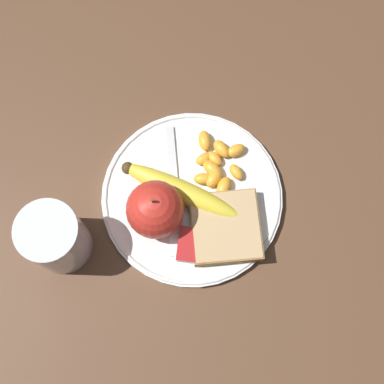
% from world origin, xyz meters
% --- Properties ---
extents(ground_plane, '(3.00, 3.00, 0.00)m').
position_xyz_m(ground_plane, '(0.00, 0.00, 0.00)').
color(ground_plane, brown).
extents(plate, '(0.26, 0.26, 0.01)m').
position_xyz_m(plate, '(0.00, 0.00, 0.01)').
color(plate, white).
rests_on(plate, ground_plane).
extents(juice_glass, '(0.08, 0.08, 0.10)m').
position_xyz_m(juice_glass, '(0.09, -0.17, 0.05)').
color(juice_glass, silver).
rests_on(juice_glass, ground_plane).
extents(apple, '(0.08, 0.08, 0.09)m').
position_xyz_m(apple, '(0.04, -0.05, 0.05)').
color(apple, red).
rests_on(apple, plate).
extents(banana, '(0.09, 0.18, 0.03)m').
position_xyz_m(banana, '(-0.00, -0.02, 0.03)').
color(banana, yellow).
rests_on(banana, plate).
extents(bread_slice, '(0.12, 0.11, 0.02)m').
position_xyz_m(bread_slice, '(0.04, 0.05, 0.02)').
color(bread_slice, olive).
rests_on(bread_slice, plate).
extents(fork, '(0.19, 0.06, 0.00)m').
position_xyz_m(fork, '(0.01, -0.02, 0.01)').
color(fork, silver).
rests_on(fork, plate).
extents(jam_packet, '(0.05, 0.04, 0.02)m').
position_xyz_m(jam_packet, '(0.07, 0.01, 0.02)').
color(jam_packet, white).
rests_on(jam_packet, plate).
extents(orange_segment_0, '(0.03, 0.03, 0.02)m').
position_xyz_m(orange_segment_0, '(-0.07, 0.06, 0.02)').
color(orange_segment_0, '#F9A32D').
rests_on(orange_segment_0, plate).
extents(orange_segment_1, '(0.03, 0.03, 0.01)m').
position_xyz_m(orange_segment_1, '(-0.04, 0.06, 0.02)').
color(orange_segment_1, '#F9A32D').
rests_on(orange_segment_1, plate).
extents(orange_segment_2, '(0.04, 0.03, 0.02)m').
position_xyz_m(orange_segment_2, '(-0.03, 0.03, 0.02)').
color(orange_segment_2, '#F9A32D').
rests_on(orange_segment_2, plate).
extents(orange_segment_3, '(0.03, 0.03, 0.02)m').
position_xyz_m(orange_segment_3, '(-0.02, 0.04, 0.02)').
color(orange_segment_3, '#F9A32D').
rests_on(orange_segment_3, plate).
extents(orange_segment_4, '(0.03, 0.03, 0.02)m').
position_xyz_m(orange_segment_4, '(-0.08, 0.01, 0.02)').
color(orange_segment_4, '#F9A32D').
rests_on(orange_segment_4, plate).
extents(orange_segment_5, '(0.03, 0.04, 0.02)m').
position_xyz_m(orange_segment_5, '(-0.04, 0.02, 0.02)').
color(orange_segment_5, '#F9A32D').
rests_on(orange_segment_5, plate).
extents(orange_segment_6, '(0.03, 0.03, 0.02)m').
position_xyz_m(orange_segment_6, '(-0.07, 0.03, 0.02)').
color(orange_segment_6, '#F9A32D').
rests_on(orange_segment_6, plate).
extents(orange_segment_7, '(0.03, 0.03, 0.01)m').
position_xyz_m(orange_segment_7, '(-0.06, 0.03, 0.02)').
color(orange_segment_7, '#F9A32D').
rests_on(orange_segment_7, plate).
extents(orange_segment_8, '(0.02, 0.03, 0.02)m').
position_xyz_m(orange_segment_8, '(-0.03, 0.01, 0.02)').
color(orange_segment_8, '#F9A32D').
rests_on(orange_segment_8, plate).
extents(orange_segment_9, '(0.03, 0.03, 0.01)m').
position_xyz_m(orange_segment_9, '(-0.06, 0.01, 0.02)').
color(orange_segment_9, '#F9A32D').
rests_on(orange_segment_9, plate).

